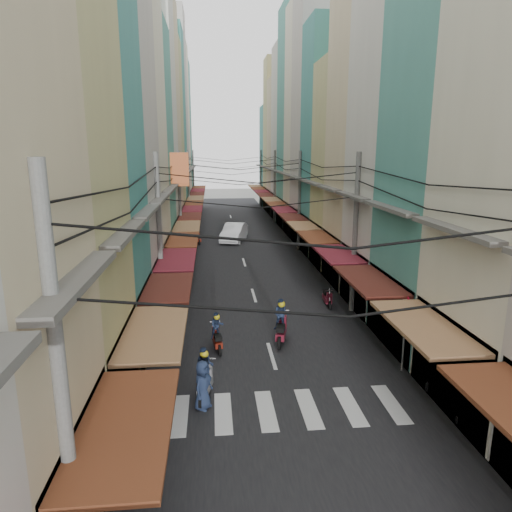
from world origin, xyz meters
TOP-DOWN VIEW (x-y plane):
  - ground at (0.00, 0.00)m, footprint 160.00×160.00m
  - road at (0.00, 20.00)m, footprint 10.00×80.00m
  - sidewalk_left at (-6.50, 20.00)m, footprint 3.00×80.00m
  - sidewalk_right at (6.50, 20.00)m, footprint 3.00×80.00m
  - crosswalk at (-0.00, -6.00)m, footprint 7.55×2.40m
  - building_row_left at (-7.92, 16.56)m, footprint 7.80×67.67m
  - building_row_right at (7.92, 16.45)m, footprint 7.80×68.98m
  - utility_poles at (0.00, 15.01)m, footprint 10.20×66.13m
  - white_car at (-0.33, 22.29)m, footprint 6.15×3.65m
  - bicycle at (7.10, 0.47)m, footprint 1.73×0.76m
  - moving_scooters at (-0.90, 3.03)m, footprint 7.68×34.24m
  - parked_scooters at (4.55, -3.07)m, footprint 12.85×13.50m
  - pedestrians at (-4.39, 3.36)m, footprint 13.92×23.58m
  - market_umbrella at (5.54, -1.52)m, footprint 2.54×2.54m
  - traffic_sign at (4.78, -3.78)m, footprint 0.10×0.67m

SIDE VIEW (x-z plane):
  - ground at x=0.00m, z-range 0.00..0.00m
  - white_car at x=-0.33m, z-range -1.02..1.02m
  - bicycle at x=7.10m, z-range -0.58..0.58m
  - road at x=0.00m, z-range 0.00..0.02m
  - crosswalk at x=0.00m, z-range 0.02..0.03m
  - sidewalk_left at x=-6.50m, z-range 0.00..0.06m
  - sidewalk_right at x=6.50m, z-range 0.00..0.06m
  - parked_scooters at x=4.55m, z-range -0.02..0.95m
  - moving_scooters at x=-0.90m, z-range -0.46..1.53m
  - pedestrians at x=-4.39m, z-range -0.04..2.14m
  - traffic_sign at x=4.78m, z-range 0.71..3.77m
  - market_umbrella at x=5.54m, z-range 1.02..3.70m
  - utility_poles at x=0.00m, z-range 2.49..10.69m
  - building_row_right at x=7.92m, z-range -1.89..20.71m
  - building_row_left at x=-7.92m, z-range -2.07..21.63m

